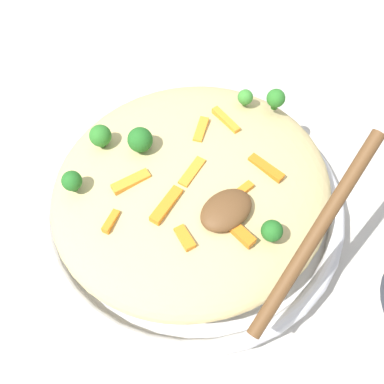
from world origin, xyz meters
TOP-DOWN VIEW (x-y plane):
  - ground_plane at (0.00, 0.00)m, footprint 2.40×2.40m
  - serving_bowl at (0.00, 0.00)m, footprint 0.34×0.34m
  - pasta_mound at (0.00, 0.00)m, footprint 0.30×0.29m
  - carrot_piece_0 at (-0.06, 0.04)m, footprint 0.01×0.04m
  - carrot_piece_1 at (-0.04, -0.04)m, footprint 0.03×0.03m
  - carrot_piece_2 at (0.04, 0.01)m, footprint 0.04×0.02m
  - carrot_piece_3 at (0.01, 0.08)m, footprint 0.01×0.04m
  - carrot_piece_4 at (0.05, -0.03)m, footprint 0.04×0.02m
  - carrot_piece_5 at (0.09, -0.01)m, footprint 0.02×0.02m
  - carrot_piece_6 at (0.00, -0.00)m, footprint 0.04×0.02m
  - carrot_piece_7 at (-0.02, 0.05)m, footprint 0.03×0.01m
  - carrot_piece_8 at (0.05, 0.05)m, footprint 0.02×0.03m
  - carrot_piece_9 at (-0.07, -0.03)m, footprint 0.01×0.04m
  - broccoli_floret_0 at (0.02, -0.06)m, footprint 0.03×0.03m
  - broccoli_floret_1 at (-0.01, 0.10)m, footprint 0.02×0.02m
  - broccoli_floret_2 at (-0.11, -0.04)m, footprint 0.02×0.02m
  - broccoli_floret_3 at (-0.13, -0.01)m, footprint 0.02×0.02m
  - broccoli_floret_4 at (0.04, -0.09)m, footprint 0.02×0.02m
  - broccoli_floret_5 at (0.10, -0.07)m, footprint 0.02×0.02m
  - serving_spoon at (-0.00, 0.09)m, footprint 0.17×0.13m

SIDE VIEW (x-z plane):
  - ground_plane at x=0.00m, z-range 0.00..0.00m
  - serving_bowl at x=0.00m, z-range 0.00..0.04m
  - pasta_mound at x=0.00m, z-range 0.03..0.09m
  - carrot_piece_5 at x=0.09m, z-range 0.08..0.09m
  - carrot_piece_0 at x=-0.06m, z-range 0.09..0.09m
  - carrot_piece_9 at x=-0.07m, z-range 0.09..0.09m
  - carrot_piece_8 at x=0.05m, z-range 0.09..0.09m
  - carrot_piece_1 at x=-0.04m, z-range 0.09..0.09m
  - carrot_piece_3 at x=0.01m, z-range 0.09..0.10m
  - carrot_piece_7 at x=-0.02m, z-range 0.09..0.09m
  - carrot_piece_4 at x=0.05m, z-range 0.09..0.09m
  - carrot_piece_6 at x=0.00m, z-range 0.09..0.10m
  - carrot_piece_2 at x=0.04m, z-range 0.09..0.10m
  - broccoli_floret_2 at x=-0.11m, z-range 0.09..0.11m
  - broccoli_floret_5 at x=0.10m, z-range 0.09..0.11m
  - broccoli_floret_1 at x=-0.01m, z-range 0.09..0.11m
  - broccoli_floret_3 at x=-0.13m, z-range 0.09..0.11m
  - broccoli_floret_4 at x=0.04m, z-range 0.09..0.11m
  - broccoli_floret_0 at x=0.02m, z-range 0.09..0.12m
  - serving_spoon at x=0.00m, z-range 0.06..0.17m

